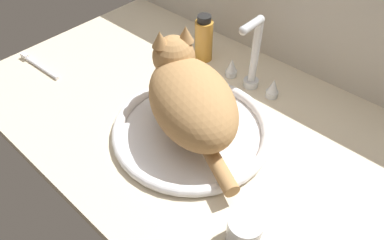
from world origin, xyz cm
name	(u,v)px	position (x,y,z in cm)	size (l,w,h in cm)	color
countertop	(201,125)	(0.00, 0.00, 1.50)	(118.93, 68.05, 3.00)	beige
backsplash_wall	(289,11)	(0.00, 35.23, 17.96)	(118.93, 2.40, 35.92)	beige
sink_basin	(192,129)	(1.07, -4.29, 4.05)	(36.74, 36.74, 2.41)	white
faucet	(253,62)	(1.07, 18.40, 10.86)	(16.37, 9.56, 20.40)	silver
cat	(189,95)	(-0.62, -3.46, 13.01)	(35.63, 28.10, 18.52)	tan
metal_jar	(244,231)	(25.56, -17.95, 6.22)	(6.23, 6.23, 6.41)	#B2B5BA
amber_bottle	(204,39)	(-16.57, 20.12, 9.42)	(5.10, 5.10, 13.56)	gold
toothbrush	(38,66)	(-48.27, -14.63, 3.62)	(17.04, 1.83, 1.70)	silver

